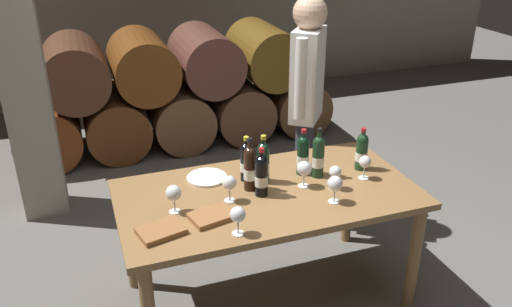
# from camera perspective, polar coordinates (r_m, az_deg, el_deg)

# --- Properties ---
(ground_plane) EXTENTS (14.00, 14.00, 0.00)m
(ground_plane) POSITION_cam_1_polar(r_m,az_deg,el_deg) (3.43, 1.17, -15.25)
(ground_plane) COLOR #66635E
(barrel_stack) EXTENTS (3.12, 0.90, 1.15)m
(barrel_stack) POSITION_cam_1_polar(r_m,az_deg,el_deg) (5.39, -8.68, 6.73)
(barrel_stack) COLOR #672F14
(barrel_stack) RESTS_ON ground_plane
(stone_pillar) EXTENTS (0.32, 0.32, 2.60)m
(stone_pillar) POSITION_cam_1_polar(r_m,az_deg,el_deg) (4.16, -24.48, 10.09)
(stone_pillar) COLOR gray
(stone_pillar) RESTS_ON ground_plane
(dining_table) EXTENTS (1.70, 0.90, 0.76)m
(dining_table) POSITION_cam_1_polar(r_m,az_deg,el_deg) (3.04, 1.27, -5.63)
(dining_table) COLOR olive
(dining_table) RESTS_ON ground_plane
(wine_bottle_0) EXTENTS (0.07, 0.07, 0.29)m
(wine_bottle_0) POSITION_cam_1_polar(r_m,az_deg,el_deg) (3.15, 5.12, -0.12)
(wine_bottle_0) COLOR black
(wine_bottle_0) RESTS_ON dining_table
(wine_bottle_1) EXTENTS (0.07, 0.07, 0.32)m
(wine_bottle_1) POSITION_cam_1_polar(r_m,az_deg,el_deg) (2.96, -0.66, -1.56)
(wine_bottle_1) COLOR black
(wine_bottle_1) RESTS_ON dining_table
(wine_bottle_2) EXTENTS (0.07, 0.07, 0.29)m
(wine_bottle_2) POSITION_cam_1_polar(r_m,az_deg,el_deg) (2.90, 0.60, -2.35)
(wine_bottle_2) COLOR black
(wine_bottle_2) RESTS_ON dining_table
(wine_bottle_3) EXTENTS (0.07, 0.07, 0.31)m
(wine_bottle_3) POSITION_cam_1_polar(r_m,az_deg,el_deg) (3.12, 6.79, -0.27)
(wine_bottle_3) COLOR #19381E
(wine_bottle_3) RESTS_ON dining_table
(wine_bottle_4) EXTENTS (0.07, 0.07, 0.28)m
(wine_bottle_4) POSITION_cam_1_polar(r_m,az_deg,el_deg) (3.07, -1.05, -0.85)
(wine_bottle_4) COLOR black
(wine_bottle_4) RESTS_ON dining_table
(wine_bottle_5) EXTENTS (0.07, 0.07, 0.27)m
(wine_bottle_5) POSITION_cam_1_polar(r_m,az_deg,el_deg) (3.26, 11.43, 0.25)
(wine_bottle_5) COLOR #19381E
(wine_bottle_5) RESTS_ON dining_table
(wine_bottle_6) EXTENTS (0.07, 0.07, 0.30)m
(wine_bottle_6) POSITION_cam_1_polar(r_m,az_deg,el_deg) (3.04, 0.80, -0.93)
(wine_bottle_6) COLOR black
(wine_bottle_6) RESTS_ON dining_table
(wine_glass_0) EXTENTS (0.07, 0.07, 0.15)m
(wine_glass_0) POSITION_cam_1_polar(r_m,az_deg,el_deg) (3.01, 8.61, -2.08)
(wine_glass_0) COLOR white
(wine_glass_0) RESTS_ON dining_table
(wine_glass_1) EXTENTS (0.08, 0.08, 0.15)m
(wine_glass_1) POSITION_cam_1_polar(r_m,az_deg,el_deg) (2.85, -2.92, -3.28)
(wine_glass_1) COLOR white
(wine_glass_1) RESTS_ON dining_table
(wine_glass_2) EXTENTS (0.08, 0.08, 0.16)m
(wine_glass_2) POSITION_cam_1_polar(r_m,az_deg,el_deg) (2.87, 8.60, -3.31)
(wine_glass_2) COLOR white
(wine_glass_2) RESTS_ON dining_table
(wine_glass_3) EXTENTS (0.09, 0.09, 0.16)m
(wine_glass_3) POSITION_cam_1_polar(r_m,az_deg,el_deg) (2.78, -8.96, -4.33)
(wine_glass_3) COLOR white
(wine_glass_3) RESTS_ON dining_table
(wine_glass_4) EXTENTS (0.09, 0.09, 0.16)m
(wine_glass_4) POSITION_cam_1_polar(r_m,az_deg,el_deg) (3.01, 5.27, -1.69)
(wine_glass_4) COLOR white
(wine_glass_4) RESTS_ON dining_table
(wine_glass_5) EXTENTS (0.08, 0.08, 0.15)m
(wine_glass_5) POSITION_cam_1_polar(r_m,az_deg,el_deg) (2.57, -1.99, -6.73)
(wine_glass_5) COLOR white
(wine_glass_5) RESTS_ON dining_table
(wine_glass_6) EXTENTS (0.07, 0.07, 0.15)m
(wine_glass_6) POSITION_cam_1_polar(r_m,az_deg,el_deg) (3.15, 11.77, -0.98)
(wine_glass_6) COLOR white
(wine_glass_6) RESTS_ON dining_table
(tasting_notebook) EXTENTS (0.25, 0.20, 0.03)m
(tasting_notebook) POSITION_cam_1_polar(r_m,az_deg,el_deg) (2.75, -4.83, -6.80)
(tasting_notebook) COLOR #936038
(tasting_notebook) RESTS_ON dining_table
(leather_ledger) EXTENTS (0.25, 0.21, 0.03)m
(leather_ledger) POSITION_cam_1_polar(r_m,az_deg,el_deg) (2.67, -10.31, -8.29)
(leather_ledger) COLOR #936038
(leather_ledger) RESTS_ON dining_table
(serving_plate) EXTENTS (0.24, 0.24, 0.01)m
(serving_plate) POSITION_cam_1_polar(r_m,az_deg,el_deg) (3.14, -5.38, -2.61)
(serving_plate) COLOR white
(serving_plate) RESTS_ON dining_table
(sommelier_presenting) EXTENTS (0.34, 0.41, 1.72)m
(sommelier_presenting) POSITION_cam_1_polar(r_m,az_deg,el_deg) (3.72, 5.53, 6.55)
(sommelier_presenting) COLOR #383842
(sommelier_presenting) RESTS_ON ground_plane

